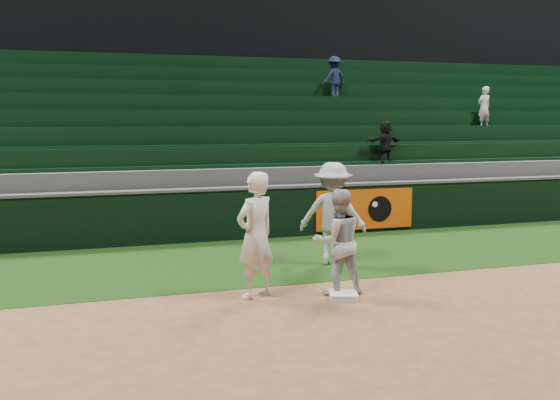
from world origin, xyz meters
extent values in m
plane|color=brown|center=(0.00, 0.00, 0.00)|extent=(70.00, 70.00, 0.00)
cube|color=black|center=(0.00, 3.00, 0.00)|extent=(36.00, 4.20, 0.01)
cube|color=black|center=(0.00, 17.45, 6.00)|extent=(40.00, 12.00, 12.00)
cube|color=silver|center=(0.24, -0.11, 0.05)|extent=(0.54, 0.54, 0.10)
imported|color=silver|center=(-1.08, 0.39, 1.02)|extent=(0.88, 0.78, 2.03)
imported|color=#A5A8AF|center=(0.24, 0.17, 0.87)|extent=(0.86, 0.67, 1.73)
imported|color=#A6AAB4|center=(0.95, 2.13, 1.01)|extent=(1.49, 1.26, 2.01)
cube|color=black|center=(0.00, 5.20, 0.60)|extent=(36.00, 0.35, 1.20)
cube|color=#D84C0A|center=(3.00, 5.01, 0.60)|extent=(2.60, 0.05, 1.00)
cylinder|color=black|center=(3.40, 4.98, 0.60)|extent=(0.64, 0.02, 0.64)
cylinder|color=white|center=(3.25, 4.96, 0.72)|extent=(0.14, 0.02, 0.14)
cube|color=#424244|center=(0.00, 5.20, 1.22)|extent=(36.00, 0.40, 0.06)
cube|color=#3B3B3E|center=(0.00, 5.92, 0.82)|extent=(36.00, 0.85, 1.65)
cube|color=black|center=(0.00, 6.18, 1.90)|extent=(36.00, 0.14, 0.50)
cube|color=black|center=(0.00, 6.01, 1.69)|extent=(36.00, 0.45, 0.08)
cube|color=#3B3B3E|center=(0.00, 6.78, 1.05)|extent=(36.00, 0.85, 2.10)
cube|color=black|center=(0.00, 7.03, 2.35)|extent=(36.00, 0.14, 0.50)
cube|color=black|center=(0.00, 6.86, 2.14)|extent=(36.00, 0.45, 0.08)
cube|color=#3B3B3E|center=(0.00, 7.62, 1.27)|extent=(36.00, 0.85, 2.55)
cube|color=black|center=(0.00, 7.88, 2.80)|extent=(36.00, 0.14, 0.50)
cube|color=black|center=(0.00, 7.71, 2.59)|extent=(36.00, 0.45, 0.08)
cube|color=#3B3B3E|center=(0.00, 8.47, 1.50)|extent=(36.00, 0.85, 3.00)
cube|color=black|center=(0.00, 8.73, 3.25)|extent=(36.00, 0.14, 0.50)
cube|color=black|center=(0.00, 8.56, 3.04)|extent=(36.00, 0.45, 0.08)
cube|color=#3B3B3E|center=(0.00, 9.32, 1.73)|extent=(36.00, 0.85, 3.45)
cube|color=black|center=(0.00, 9.58, 3.70)|extent=(36.00, 0.14, 0.50)
cube|color=black|center=(0.00, 9.41, 3.49)|extent=(36.00, 0.45, 0.08)
cube|color=#3B3B3E|center=(0.00, 10.18, 1.95)|extent=(36.00, 0.85, 3.90)
cube|color=black|center=(0.00, 10.43, 4.15)|extent=(36.00, 0.14, 0.50)
cube|color=black|center=(0.00, 10.26, 3.94)|extent=(36.00, 0.45, 0.08)
cube|color=#3B3B3E|center=(0.00, 11.02, 2.17)|extent=(36.00, 0.85, 4.35)
cube|color=black|center=(0.00, 11.28, 4.60)|extent=(36.00, 0.14, 0.50)
cube|color=black|center=(0.00, 11.11, 4.39)|extent=(36.00, 0.45, 0.08)
imported|color=black|center=(3.97, 5.88, 2.22)|extent=(1.09, 0.46, 1.14)
imported|color=beige|center=(8.18, 7.58, 3.18)|extent=(0.50, 0.37, 1.27)
imported|color=#0F1834|center=(3.89, 9.28, 4.10)|extent=(0.95, 0.73, 1.30)
camera|label=1|loc=(-3.64, -9.04, 2.88)|focal=40.00mm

